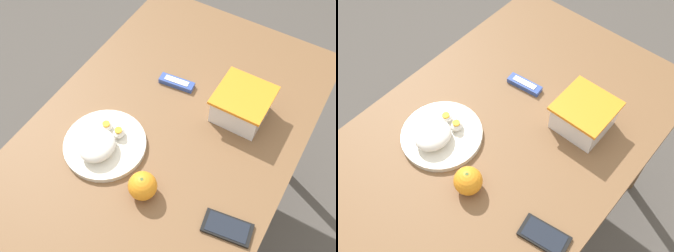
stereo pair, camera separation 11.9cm
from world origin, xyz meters
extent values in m
plane|color=#4C4742|center=(0.00, 0.00, 0.00)|extent=(10.00, 10.00, 0.00)
cube|color=brown|center=(0.00, 0.00, 0.76)|extent=(1.19, 0.79, 0.03)
cylinder|color=brown|center=(-0.54, -0.34, 0.37)|extent=(0.05, 0.05, 0.74)
cylinder|color=brown|center=(0.54, -0.34, 0.37)|extent=(0.05, 0.05, 0.74)
cylinder|color=brown|center=(-0.54, 0.34, 0.37)|extent=(0.05, 0.05, 0.74)
cube|color=white|center=(-0.16, 0.17, 0.82)|extent=(0.15, 0.15, 0.09)
cube|color=beige|center=(-0.16, 0.17, 0.80)|extent=(0.14, 0.14, 0.06)
cube|color=orange|center=(-0.16, 0.17, 0.87)|extent=(0.17, 0.17, 0.01)
ellipsoid|color=tan|center=(-0.16, 0.17, 0.82)|extent=(0.05, 0.05, 0.02)
sphere|color=orange|center=(0.22, 0.05, 0.81)|extent=(0.08, 0.08, 0.08)
cylinder|color=#4C662D|center=(0.22, 0.05, 0.85)|extent=(0.01, 0.01, 0.00)
cylinder|color=silver|center=(0.15, -0.13, 0.78)|extent=(0.25, 0.25, 0.02)
ellipsoid|color=white|center=(0.19, -0.13, 0.81)|extent=(0.12, 0.10, 0.05)
ellipsoid|color=white|center=(0.11, -0.15, 0.80)|extent=(0.04, 0.03, 0.03)
cylinder|color=#F4A823|center=(0.11, -0.15, 0.82)|extent=(0.02, 0.02, 0.01)
ellipsoid|color=white|center=(0.11, -0.11, 0.80)|extent=(0.04, 0.03, 0.03)
cylinder|color=#F4A823|center=(0.11, -0.11, 0.82)|extent=(0.02, 0.02, 0.01)
cube|color=#334C9E|center=(-0.17, -0.07, 0.78)|extent=(0.05, 0.12, 0.02)
cube|color=white|center=(-0.17, -0.07, 0.79)|extent=(0.03, 0.09, 0.00)
cube|color=black|center=(0.20, 0.30, 0.78)|extent=(0.09, 0.14, 0.01)
cube|color=black|center=(0.20, 0.30, 0.78)|extent=(0.07, 0.12, 0.00)
camera|label=1|loc=(0.60, 0.36, 1.78)|focal=42.00mm
camera|label=2|loc=(0.53, 0.45, 1.78)|focal=42.00mm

